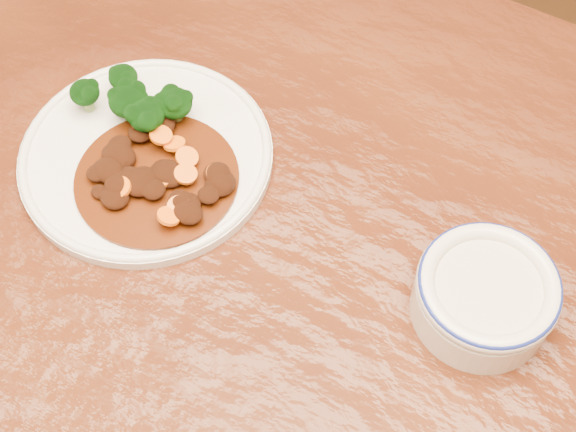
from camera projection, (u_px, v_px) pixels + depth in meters
The scene contains 5 objects.
dining_table at pixel (306, 350), 0.75m from camera, with size 1.55×0.99×0.75m.
dinner_plate at pixel (146, 155), 0.77m from camera, with size 0.24×0.24×0.02m.
broccoli_florets at pixel (136, 101), 0.77m from camera, with size 0.11×0.07×0.04m.
mince_stew at pixel (155, 175), 0.74m from camera, with size 0.15×0.15×0.03m.
dip_bowl at pixel (485, 295), 0.66m from camera, with size 0.12×0.12×0.05m.
Camera 1 is at (0.16, -0.26, 1.37)m, focal length 50.00 mm.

